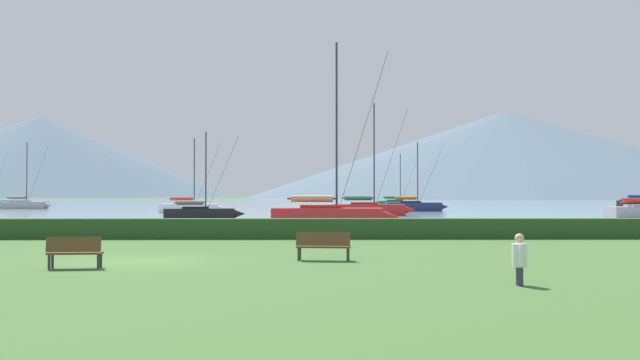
% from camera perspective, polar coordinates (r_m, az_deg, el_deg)
% --- Properties ---
extents(ground_plane, '(1000.00, 1000.00, 0.00)m').
position_cam_1_polar(ground_plane, '(22.66, -14.94, -6.71)').
color(ground_plane, '#3D602D').
extents(harbor_water, '(320.00, 246.00, 0.00)m').
position_cam_1_polar(harbor_water, '(158.97, -2.68, -1.91)').
color(harbor_water, gray).
rests_on(harbor_water, ground_plane).
extents(hedge_line, '(80.00, 1.20, 0.98)m').
position_cam_1_polar(hedge_line, '(33.37, -10.26, -4.08)').
color(hedge_line, '#284C23').
rests_on(hedge_line, ground_plane).
extents(sailboat_slip_3, '(7.57, 2.51, 9.35)m').
position_cam_1_polar(sailboat_slip_3, '(103.31, -23.85, -1.91)').
color(sailboat_slip_3, '#9E9EA3').
rests_on(sailboat_slip_3, harbor_water).
extents(sailboat_slip_4, '(8.25, 2.72, 11.12)m').
position_cam_1_polar(sailboat_slip_4, '(66.52, 4.19, -2.43)').
color(sailboat_slip_4, red).
rests_on(sailboat_slip_4, harbor_water).
extents(sailboat_slip_5, '(7.54, 2.61, 8.37)m').
position_cam_1_polar(sailboat_slip_5, '(77.22, -10.95, -2.29)').
color(sailboat_slip_5, white).
rests_on(sailboat_slip_5, harbor_water).
extents(sailboat_slip_8, '(7.79, 2.49, 8.44)m').
position_cam_1_polar(sailboat_slip_8, '(83.11, 7.97, -2.20)').
color(sailboat_slip_8, navy).
rests_on(sailboat_slip_8, harbor_water).
extents(sailboat_slip_9, '(6.85, 2.67, 7.42)m').
position_cam_1_polar(sailboat_slip_9, '(57.54, -10.07, -2.76)').
color(sailboat_slip_9, black).
rests_on(sailboat_slip_9, harbor_water).
extents(sailboat_slip_10, '(7.39, 2.72, 8.50)m').
position_cam_1_polar(sailboat_slip_10, '(107.68, 6.60, -1.97)').
color(sailboat_slip_10, '#236B38').
rests_on(sailboat_slip_10, harbor_water).
extents(sailboat_slip_12, '(8.78, 2.76, 12.62)m').
position_cam_1_polar(sailboat_slip_12, '(46.18, 0.77, -2.95)').
color(sailboat_slip_12, red).
rests_on(sailboat_slip_12, harbor_water).
extents(park_bench_near_path, '(1.59, 0.61, 0.95)m').
position_cam_1_polar(park_bench_near_path, '(21.08, -20.09, -5.65)').
color(park_bench_near_path, brown).
rests_on(park_bench_near_path, ground_plane).
extents(park_bench_under_tree, '(1.81, 0.67, 0.95)m').
position_cam_1_polar(park_bench_under_tree, '(22.13, 0.29, -5.49)').
color(park_bench_under_tree, brown).
rests_on(park_bench_under_tree, ground_plane).
extents(person_seated_viewer, '(0.36, 0.57, 1.25)m').
position_cam_1_polar(person_seated_viewer, '(16.93, 16.56, -6.27)').
color(person_seated_viewer, '#2D3347').
rests_on(person_seated_viewer, ground_plane).
extents(distant_hill_west_ridge, '(256.46, 256.46, 43.12)m').
position_cam_1_polar(distant_hill_west_ridge, '(348.31, 15.31, 2.11)').
color(distant_hill_west_ridge, '#4C6070').
rests_on(distant_hill_west_ridge, ground_plane).
extents(distant_hill_central_peak, '(241.31, 241.31, 51.05)m').
position_cam_1_polar(distant_hill_central_peak, '(459.95, -22.67, 1.88)').
color(distant_hill_central_peak, '#4C6070').
rests_on(distant_hill_central_peak, ground_plane).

